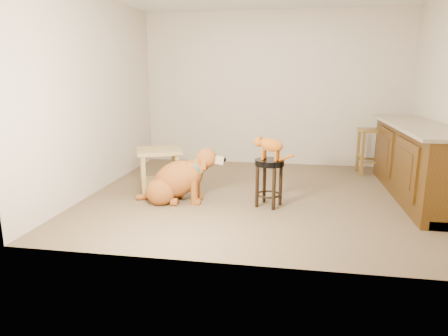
% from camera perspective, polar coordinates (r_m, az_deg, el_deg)
% --- Properties ---
extents(floor, '(4.50, 4.00, 0.01)m').
position_cam_1_polar(floor, '(5.27, 5.73, -3.92)').
color(floor, brown).
rests_on(floor, ground).
extents(room_shell, '(4.54, 4.04, 2.62)m').
position_cam_1_polar(room_shell, '(5.04, 6.17, 14.62)').
color(room_shell, beige).
rests_on(room_shell, ground).
extents(cabinet_run, '(0.70, 2.56, 0.94)m').
position_cam_1_polar(cabinet_run, '(5.68, 26.04, 0.62)').
color(cabinet_run, '#4A2D0D').
rests_on(cabinet_run, ground).
extents(padded_stool, '(0.38, 0.38, 0.57)m').
position_cam_1_polar(padded_stool, '(4.75, 6.48, -0.76)').
color(padded_stool, black).
rests_on(padded_stool, ground).
extents(wood_stool, '(0.41, 0.41, 0.72)m').
position_cam_1_polar(wood_stool, '(6.71, 20.20, 2.31)').
color(wood_stool, brown).
rests_on(wood_stool, ground).
extents(side_table, '(0.74, 0.74, 0.59)m').
position_cam_1_polar(side_table, '(5.38, -9.27, 0.58)').
color(side_table, olive).
rests_on(side_table, ground).
extents(golden_retriever, '(1.15, 0.59, 0.73)m').
position_cam_1_polar(golden_retriever, '(4.95, -6.69, -1.78)').
color(golden_retriever, brown).
rests_on(golden_retriever, ground).
extents(tabby_kitten, '(0.50, 0.24, 0.31)m').
position_cam_1_polar(tabby_kitten, '(4.69, 6.46, 3.23)').
color(tabby_kitten, '#9E4C0F').
rests_on(tabby_kitten, padded_stool).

